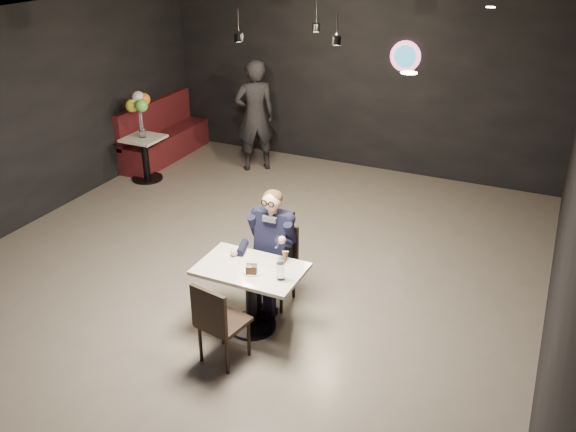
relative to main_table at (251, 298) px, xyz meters
The scene contains 17 objects.
floor 0.94m from the main_table, 136.28° to the left, with size 9.00×9.00×0.00m, color slate.
wall_sign 5.32m from the main_table, 87.98° to the left, with size 0.50×0.06×0.50m, color pink, non-canonical shape.
pendant_lights 3.66m from the main_table, 103.46° to the left, with size 1.40×1.20×0.36m, color black.
main_table is the anchor object (origin of this frame).
chair_far 0.56m from the main_table, 90.00° to the left, with size 0.42×0.46×0.92m, color black.
chair_near 0.58m from the main_table, 90.00° to the right, with size 0.42×0.46×0.92m, color black.
seated_man 0.65m from the main_table, 90.00° to the left, with size 0.60×0.80×1.44m, color black.
dessert_plate 0.39m from the main_table, 40.24° to the right, with size 0.23×0.23×0.01m, color white.
cake_slice 0.44m from the main_table, 56.20° to the right, with size 0.11×0.09×0.08m, color black.
mint_leaf 0.49m from the main_table, 66.06° to the right, with size 0.07×0.04×0.01m, color #2F842B.
sundae_glass 0.61m from the main_table, 10.69° to the right, with size 0.08×0.08×0.18m, color silver.
wafer_cone 0.76m from the main_table, ahead, with size 0.07×0.07×0.14m, color tan.
booth_bench 5.53m from the main_table, 134.41° to the left, with size 0.53×2.12×1.06m, color #47110F.
side_table 4.63m from the main_table, 140.43° to the left, with size 0.59×0.59×0.74m, color white.
balloon_vase 4.66m from the main_table, 140.43° to the left, with size 0.11×0.11×0.16m, color silver.
balloon_bunch 4.71m from the main_table, 140.43° to the left, with size 0.38×0.38×0.62m, color yellow.
passerby 4.73m from the main_table, 116.93° to the left, with size 0.70×0.46×1.93m, color black.
Camera 1 is at (3.25, -5.36, 3.99)m, focal length 38.00 mm.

